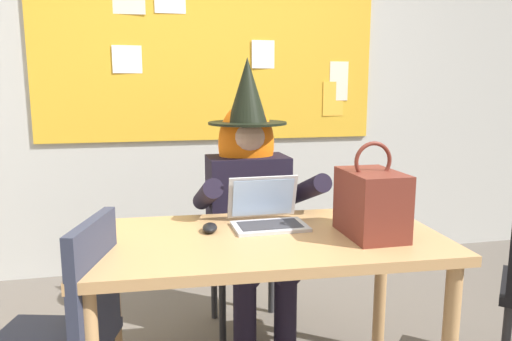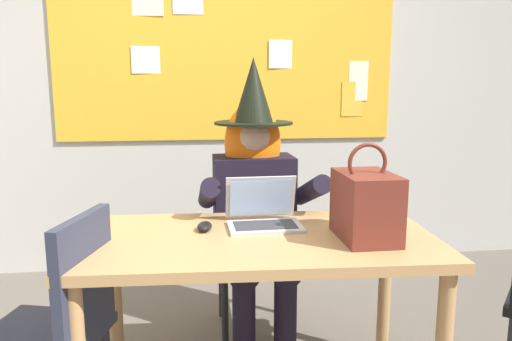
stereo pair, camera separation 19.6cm
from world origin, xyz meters
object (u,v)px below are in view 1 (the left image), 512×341
at_px(desk_main, 266,258).
at_px(laptop, 267,215).
at_px(person_costumed, 250,190).
at_px(computer_mouse, 210,228).
at_px(handbag, 371,203).
at_px(chair_at_desk, 246,238).
at_px(chair_spare_by_window, 66,329).

bearing_deg(desk_main, laptop, 74.48).
relative_size(person_costumed, laptop, 4.74).
height_order(computer_mouse, handbag, handbag).
distance_m(chair_at_desk, computer_mouse, 0.73).
height_order(chair_at_desk, laptop, laptop).
bearing_deg(chair_at_desk, desk_main, -4.47).
bearing_deg(chair_spare_by_window, handbag, -163.20).
xyz_separation_m(laptop, handbag, (0.37, -0.23, 0.09)).
distance_m(desk_main, chair_at_desk, 0.74).
relative_size(desk_main, chair_at_desk, 1.60).
distance_m(desk_main, computer_mouse, 0.26).
xyz_separation_m(desk_main, handbag, (0.41, -0.09, 0.23)).
distance_m(person_costumed, laptop, 0.46).
bearing_deg(chair_at_desk, person_costumed, 0.63).
bearing_deg(laptop, chair_at_desk, 86.69).
relative_size(chair_at_desk, laptop, 2.88).
xyz_separation_m(desk_main, laptop, (0.04, 0.14, 0.14)).
bearing_deg(computer_mouse, chair_at_desk, 74.92).
distance_m(desk_main, handbag, 0.47).
distance_m(computer_mouse, handbag, 0.66).
xyz_separation_m(computer_mouse, chair_spare_by_window, (-0.54, -0.22, -0.27)).
bearing_deg(chair_spare_by_window, computer_mouse, -142.28).
height_order(chair_at_desk, chair_spare_by_window, chair_at_desk).
xyz_separation_m(chair_at_desk, computer_mouse, (-0.28, -0.62, 0.26)).
bearing_deg(chair_spare_by_window, chair_at_desk, -118.68).
bearing_deg(computer_mouse, desk_main, -16.65).
distance_m(person_costumed, handbag, 0.78).
bearing_deg(person_costumed, laptop, -3.90).
bearing_deg(handbag, chair_at_desk, 112.79).
height_order(person_costumed, chair_spare_by_window, person_costumed).
bearing_deg(desk_main, computer_mouse, 154.58).
distance_m(chair_at_desk, person_costumed, 0.32).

